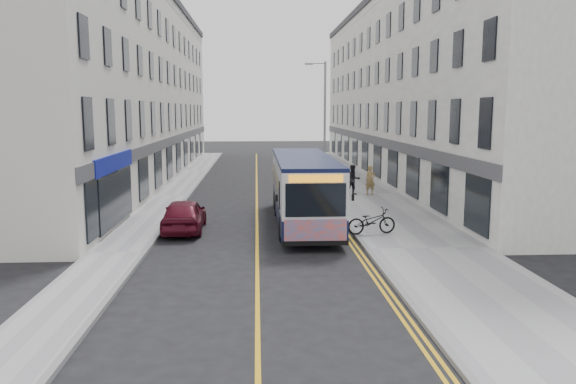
{
  "coord_description": "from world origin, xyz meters",
  "views": [
    {
      "loc": [
        0.01,
        -20.82,
        5.12
      ],
      "look_at": [
        1.34,
        2.91,
        1.6
      ],
      "focal_mm": 35.0,
      "sensor_mm": 36.0,
      "label": 1
    }
  ],
  "objects": [
    {
      "name": "pedestrian_far",
      "position": [
        5.68,
        11.58,
        1.01
      ],
      "size": [
        0.99,
        0.85,
        1.78
      ],
      "primitive_type": "imported",
      "rotation": [
        0.0,
        0.0,
        0.22
      ],
      "color": "#222127",
      "rests_on": "pavement_east"
    },
    {
      "name": "ground",
      "position": [
        0.0,
        0.0,
        0.0
      ],
      "size": [
        140.0,
        140.0,
        0.0
      ],
      "primitive_type": "plane",
      "color": "black",
      "rests_on": "ground"
    },
    {
      "name": "kerb_west",
      "position": [
        -4.0,
        12.0,
        0.07
      ],
      "size": [
        0.18,
        64.0,
        0.13
      ],
      "primitive_type": "cube",
      "color": "slate",
      "rests_on": "ground"
    },
    {
      "name": "road_dbl_yellow_outer",
      "position": [
        3.75,
        12.0,
        0.0
      ],
      "size": [
        0.1,
        64.0,
        0.01
      ],
      "primitive_type": "cube",
      "color": "gold",
      "rests_on": "ground"
    },
    {
      "name": "pedestrian_near",
      "position": [
        6.69,
        11.59,
        0.98
      ],
      "size": [
        0.68,
        0.5,
        1.71
      ],
      "primitive_type": "imported",
      "rotation": [
        0.0,
        0.0,
        0.16
      ],
      "color": "olive",
      "rests_on": "pavement_east"
    },
    {
      "name": "road_dbl_yellow_inner",
      "position": [
        3.55,
        12.0,
        0.0
      ],
      "size": [
        0.1,
        64.0,
        0.01
      ],
      "primitive_type": "cube",
      "color": "gold",
      "rests_on": "ground"
    },
    {
      "name": "pavement_east",
      "position": [
        6.25,
        12.0,
        0.06
      ],
      "size": [
        4.5,
        64.0,
        0.12
      ],
      "primitive_type": "cube",
      "color": "#949496",
      "rests_on": "ground"
    },
    {
      "name": "car_maroon",
      "position": [
        -3.06,
        2.62,
        0.7
      ],
      "size": [
        1.71,
        4.14,
        1.4
      ],
      "primitive_type": "imported",
      "rotation": [
        0.0,
        0.0,
        3.15
      ],
      "color": "#550E1D",
      "rests_on": "ground"
    },
    {
      "name": "bicycle",
      "position": [
        4.62,
        1.11,
        0.65
      ],
      "size": [
        2.1,
        1.04,
        1.06
      ],
      "primitive_type": "imported",
      "rotation": [
        0.0,
        0.0,
        1.74
      ],
      "color": "black",
      "rests_on": "pavement_east"
    },
    {
      "name": "terrace_west",
      "position": [
        -9.0,
        21.0,
        6.5
      ],
      "size": [
        6.0,
        46.0,
        13.0
      ],
      "primitive_type": "cube",
      "color": "silver",
      "rests_on": "ground"
    },
    {
      "name": "car_white",
      "position": [
        2.54,
        24.02,
        0.62
      ],
      "size": [
        1.4,
        3.77,
        1.23
      ],
      "primitive_type": "imported",
      "rotation": [
        0.0,
        0.0,
        -0.03
      ],
      "color": "white",
      "rests_on": "ground"
    },
    {
      "name": "road_centre_line",
      "position": [
        0.0,
        12.0,
        0.0
      ],
      "size": [
        0.12,
        64.0,
        0.01
      ],
      "primitive_type": "cube",
      "color": "gold",
      "rests_on": "ground"
    },
    {
      "name": "pavement_west",
      "position": [
        -5.0,
        12.0,
        0.06
      ],
      "size": [
        2.0,
        64.0,
        0.12
      ],
      "primitive_type": "cube",
      "color": "#949496",
      "rests_on": "ground"
    },
    {
      "name": "city_bus",
      "position": [
        2.07,
        3.8,
        1.67
      ],
      "size": [
        2.46,
        10.52,
        3.05
      ],
      "color": "#0B1133",
      "rests_on": "ground"
    },
    {
      "name": "terrace_east",
      "position": [
        11.5,
        21.0,
        6.5
      ],
      "size": [
        6.0,
        46.0,
        13.0
      ],
      "primitive_type": "cube",
      "color": "white",
      "rests_on": "ground"
    },
    {
      "name": "streetlamp",
      "position": [
        4.17,
        14.0,
        4.38
      ],
      "size": [
        1.32,
        0.18,
        8.0
      ],
      "color": "gray",
      "rests_on": "ground"
    },
    {
      "name": "kerb_east",
      "position": [
        4.0,
        12.0,
        0.07
      ],
      "size": [
        0.18,
        64.0,
        0.13
      ],
      "primitive_type": "cube",
      "color": "slate",
      "rests_on": "ground"
    }
  ]
}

